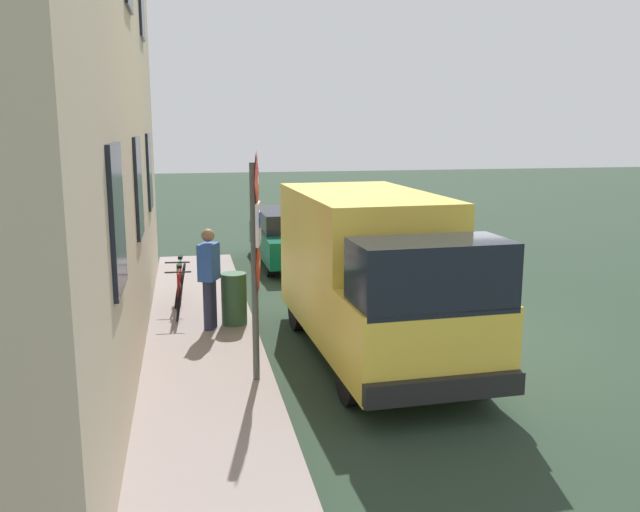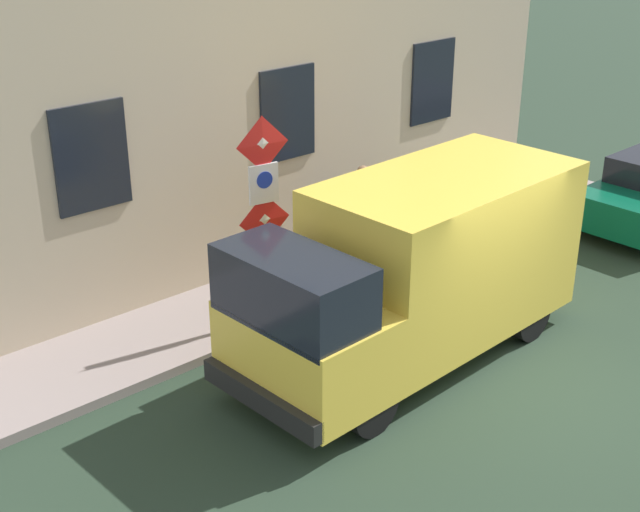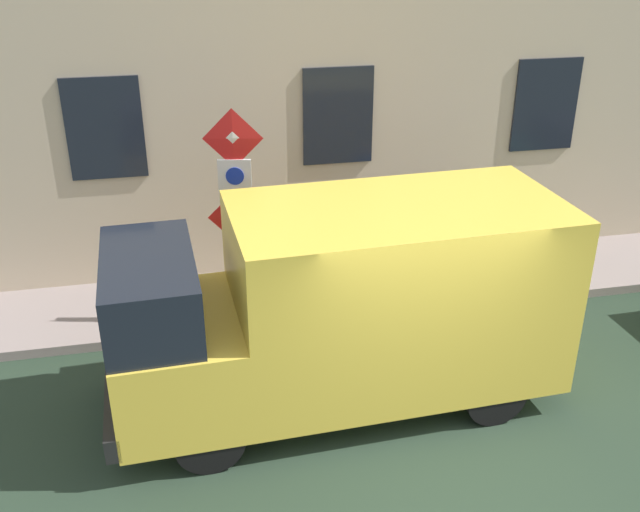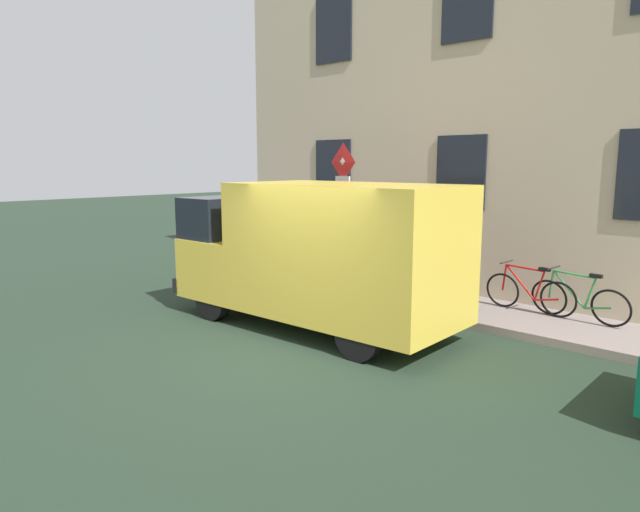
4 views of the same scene
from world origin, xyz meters
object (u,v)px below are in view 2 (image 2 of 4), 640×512
(bicycle_green, at_px, (418,207))
(litter_bin, at_px, (388,243))
(pedestrian, at_px, (362,211))
(sign_post_stacked, at_px, (264,200))
(delivery_van, at_px, (415,268))
(bicycle_red, at_px, (385,219))

(bicycle_green, relative_size, litter_bin, 1.91)
(bicycle_green, xyz_separation_m, pedestrian, (-0.50, 1.93, 0.56))
(sign_post_stacked, xyz_separation_m, litter_bin, (0.15, -2.68, -1.45))
(delivery_van, distance_m, bicycle_red, 3.96)
(delivery_van, xyz_separation_m, litter_bin, (2.05, -1.62, -0.74))
(delivery_van, bearing_deg, bicycle_green, -140.63)
(sign_post_stacked, height_order, delivery_van, sign_post_stacked)
(bicycle_green, xyz_separation_m, litter_bin, (-0.92, 1.73, 0.08))
(litter_bin, bearing_deg, bicycle_red, -43.13)
(sign_post_stacked, height_order, pedestrian, sign_post_stacked)
(bicycle_green, bearing_deg, pedestrian, 18.80)
(pedestrian, xyz_separation_m, litter_bin, (-0.42, -0.20, -0.48))
(delivery_van, distance_m, litter_bin, 2.71)
(pedestrian, distance_m, litter_bin, 0.67)
(bicycle_green, bearing_deg, sign_post_stacked, 17.81)
(bicycle_red, bearing_deg, pedestrian, 27.39)
(delivery_van, bearing_deg, pedestrian, -122.14)
(sign_post_stacked, xyz_separation_m, delivery_van, (-1.90, -1.07, -0.71))
(pedestrian, bearing_deg, sign_post_stacked, -53.59)
(sign_post_stacked, xyz_separation_m, bicycle_red, (1.07, -3.55, -1.53))
(delivery_van, height_order, pedestrian, delivery_van)
(sign_post_stacked, height_order, litter_bin, sign_post_stacked)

